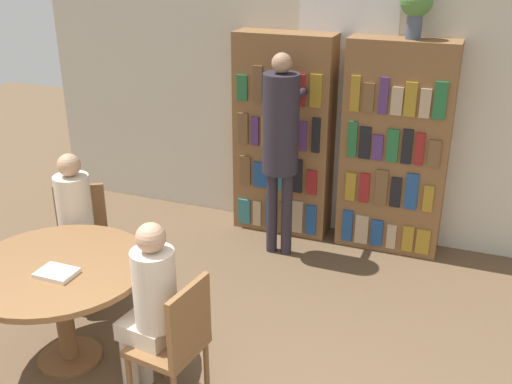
{
  "coord_description": "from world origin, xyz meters",
  "views": [
    {
      "loc": [
        1.22,
        -1.58,
        2.72
      ],
      "look_at": [
        -0.21,
        2.09,
        1.05
      ],
      "focal_mm": 42.0,
      "sensor_mm": 36.0,
      "label": 1
    }
  ],
  "objects": [
    {
      "name": "chair_left_side",
      "position": [
        -1.68,
        1.95,
        0.5
      ],
      "size": [
        0.54,
        0.54,
        0.9
      ],
      "rotation": [
        0.0,
        0.0,
        -2.64
      ],
      "color": "brown",
      "rests_on": "ground_plane"
    },
    {
      "name": "reading_table",
      "position": [
        -1.23,
        1.13,
        0.63
      ],
      "size": [
        1.21,
        1.21,
        0.76
      ],
      "color": "brown",
      "rests_on": "ground_plane"
    },
    {
      "name": "open_book_on_table",
      "position": [
        -1.15,
        1.02,
        0.77
      ],
      "size": [
        0.24,
        0.18,
        0.03
      ],
      "color": "silver",
      "rests_on": "reading_table"
    },
    {
      "name": "flower_vase",
      "position": [
        0.59,
        3.65,
        2.23
      ],
      "size": [
        0.27,
        0.27,
        0.45
      ],
      "color": "#475166",
      "rests_on": "bookshelf_right"
    },
    {
      "name": "wall_back",
      "position": [
        0.0,
        3.84,
        1.51
      ],
      "size": [
        6.4,
        0.07,
        3.0
      ],
      "color": "beige",
      "rests_on": "ground_plane"
    },
    {
      "name": "seated_reader_right",
      "position": [
        -0.48,
        1.03,
        0.71
      ],
      "size": [
        0.38,
        0.3,
        1.25
      ],
      "rotation": [
        0.0,
        0.0,
        1.44
      ],
      "color": "beige",
      "rests_on": "ground_plane"
    },
    {
      "name": "chair_far_side",
      "position": [
        -0.3,
        1.0,
        0.5
      ],
      "size": [
        0.45,
        0.45,
        0.9
      ],
      "rotation": [
        0.0,
        0.0,
        1.44
      ],
      "color": "brown",
      "rests_on": "ground_plane"
    },
    {
      "name": "seated_reader_left",
      "position": [
        -1.6,
        1.8,
        0.71
      ],
      "size": [
        0.39,
        0.41,
        1.24
      ],
      "rotation": [
        0.0,
        0.0,
        -2.64
      ],
      "color": "beige",
      "rests_on": "ground_plane"
    },
    {
      "name": "bookshelf_left",
      "position": [
        -0.53,
        3.64,
        0.97
      ],
      "size": [
        0.94,
        0.34,
        1.95
      ],
      "color": "brown",
      "rests_on": "ground_plane"
    },
    {
      "name": "bookshelf_right",
      "position": [
        0.53,
        3.64,
        0.97
      ],
      "size": [
        0.94,
        0.34,
        1.95
      ],
      "color": "brown",
      "rests_on": "ground_plane"
    },
    {
      "name": "librarian_standing",
      "position": [
        -0.39,
        3.14,
        1.15
      ],
      "size": [
        0.32,
        0.59,
        1.86
      ],
      "color": "#28232D",
      "rests_on": "ground_plane"
    }
  ]
}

